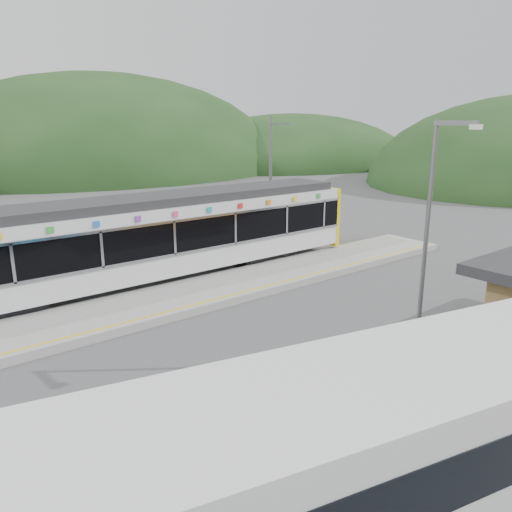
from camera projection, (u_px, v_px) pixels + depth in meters
ground at (275, 315)px, 17.90m from camera, size 120.00×120.00×0.00m
hills at (299, 257)px, 25.61m from camera, size 146.00×149.00×26.00m
platform at (222, 288)px, 20.36m from camera, size 26.00×3.20×0.30m
yellow_line at (241, 292)px, 19.33m from camera, size 26.00×0.10×0.01m
train at (147, 237)px, 20.75m from camera, size 20.44×3.01×3.74m
catenary_mast_east at (271, 179)px, 27.62m from camera, size 0.18×1.80×7.00m
bus at (295, 498)px, 7.07m from camera, size 12.07×5.27×3.21m
lamp_post at (432, 226)px, 13.23m from camera, size 0.36×1.18×6.79m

